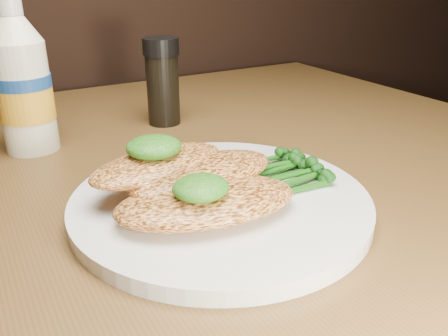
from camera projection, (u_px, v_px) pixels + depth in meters
plate at (221, 202)px, 0.45m from camera, size 0.29×0.29×0.02m
chicken_front at (207, 201)px, 0.41m from camera, size 0.18×0.12×0.03m
chicken_mid at (202, 173)px, 0.45m from camera, size 0.16×0.09×0.02m
chicken_back at (158, 164)px, 0.45m from camera, size 0.15×0.10×0.02m
pesto_front at (201, 188)px, 0.39m from camera, size 0.05×0.05×0.02m
pesto_back at (154, 147)px, 0.44m from camera, size 0.06×0.06×0.02m
broccolini_bundle at (263, 172)px, 0.47m from camera, size 0.16×0.13×0.02m
mayo_bottle at (21, 76)px, 0.56m from camera, size 0.07×0.07×0.19m
pepper_grinder at (163, 82)px, 0.68m from camera, size 0.06×0.06×0.13m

